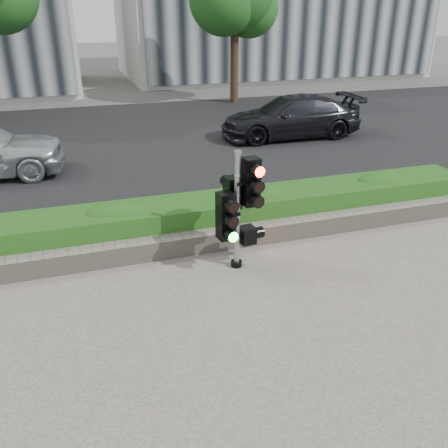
{
  "coord_description": "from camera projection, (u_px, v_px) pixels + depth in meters",
  "views": [
    {
      "loc": [
        -1.76,
        -5.28,
        3.93
      ],
      "look_at": [
        0.16,
        0.6,
        1.1
      ],
      "focal_mm": 38.0,
      "sensor_mm": 36.0,
      "label": 1
    }
  ],
  "objects": [
    {
      "name": "hedge",
      "position": [
        183.0,
        220.0,
        8.75
      ],
      "size": [
        12.0,
        1.0,
        0.68
      ],
      "primitive_type": "cube",
      "color": "#368B2B",
      "rests_on": "sidewalk"
    },
    {
      "name": "traffic_signal",
      "position": [
        238.0,
        204.0,
        7.45
      ],
      "size": [
        0.7,
        0.55,
        1.97
      ],
      "rotation": [
        0.0,
        0.0,
        0.13
      ],
      "color": "black",
      "rests_on": "sidewalk"
    },
    {
      "name": "stone_wall",
      "position": [
        192.0,
        243.0,
        8.26
      ],
      "size": [
        12.0,
        0.32,
        0.34
      ],
      "primitive_type": "cube",
      "color": "gray",
      "rests_on": "sidewalk"
    },
    {
      "name": "car_dark",
      "position": [
        290.0,
        117.0,
        15.5
      ],
      "size": [
        4.68,
        2.05,
        1.34
      ],
      "primitive_type": "imported",
      "rotation": [
        0.0,
        0.0,
        -1.61
      ],
      "color": "black",
      "rests_on": "road"
    },
    {
      "name": "ground",
      "position": [
        227.0,
        313.0,
        6.7
      ],
      "size": [
        120.0,
        120.0,
        0.0
      ],
      "primitive_type": "plane",
      "color": "#51514C",
      "rests_on": "ground"
    },
    {
      "name": "curb",
      "position": [
        177.0,
        222.0,
        9.4
      ],
      "size": [
        60.0,
        0.25,
        0.12
      ],
      "primitive_type": "cube",
      "color": "gray",
      "rests_on": "ground"
    },
    {
      "name": "road",
      "position": [
        130.0,
        141.0,
        15.34
      ],
      "size": [
        60.0,
        13.0,
        0.02
      ],
      "primitive_type": "cube",
      "color": "black",
      "rests_on": "ground"
    }
  ]
}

